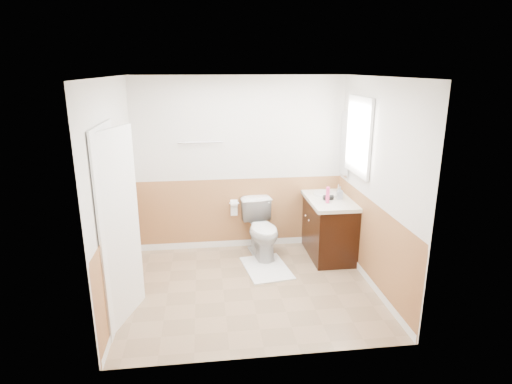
{
  "coord_description": "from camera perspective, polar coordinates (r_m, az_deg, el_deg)",
  "views": [
    {
      "loc": [
        -0.51,
        -4.62,
        2.6
      ],
      "look_at": [
        0.1,
        0.25,
        1.15
      ],
      "focal_mm": 29.73,
      "sensor_mm": 36.0,
      "label": 1
    }
  ],
  "objects": [
    {
      "name": "floor",
      "position": [
        5.32,
        -0.75,
        -12.77
      ],
      "size": [
        3.0,
        3.0,
        0.0
      ],
      "primitive_type": "plane",
      "color": "#8C7051",
      "rests_on": "ground"
    },
    {
      "name": "ceiling",
      "position": [
        4.65,
        -0.87,
        15.24
      ],
      "size": [
        3.0,
        3.0,
        0.0
      ],
      "primitive_type": "plane",
      "rotation": [
        3.14,
        0.0,
        0.0
      ],
      "color": "white",
      "rests_on": "floor"
    },
    {
      "name": "wall_back",
      "position": [
        6.09,
        -2.17,
        3.64
      ],
      "size": [
        3.0,
        0.0,
        3.0
      ],
      "primitive_type": "plane",
      "rotation": [
        1.57,
        0.0,
        0.0
      ],
      "color": "silver",
      "rests_on": "floor"
    },
    {
      "name": "wall_front",
      "position": [
        3.62,
        1.5,
        -5.44
      ],
      "size": [
        3.0,
        0.0,
        3.0
      ],
      "primitive_type": "plane",
      "rotation": [
        -1.57,
        0.0,
        0.0
      ],
      "color": "silver",
      "rests_on": "floor"
    },
    {
      "name": "wall_left",
      "position": [
        4.91,
        -18.48,
        -0.36
      ],
      "size": [
        0.0,
        3.0,
        3.0
      ],
      "primitive_type": "plane",
      "rotation": [
        1.57,
        0.0,
        1.57
      ],
      "color": "silver",
      "rests_on": "floor"
    },
    {
      "name": "wall_right",
      "position": [
        5.21,
        15.81,
        0.83
      ],
      "size": [
        0.0,
        3.0,
        3.0
      ],
      "primitive_type": "plane",
      "rotation": [
        1.57,
        0.0,
        -1.57
      ],
      "color": "silver",
      "rests_on": "floor"
    },
    {
      "name": "wainscot_back",
      "position": [
        6.29,
        -2.09,
        -3.06
      ],
      "size": [
        3.0,
        0.0,
        3.0
      ],
      "primitive_type": "plane",
      "rotation": [
        1.57,
        0.0,
        0.0
      ],
      "color": "#AD7745",
      "rests_on": "floor"
    },
    {
      "name": "wainscot_front",
      "position": [
        3.97,
        1.39,
        -15.47
      ],
      "size": [
        3.0,
        0.0,
        3.0
      ],
      "primitive_type": "plane",
      "rotation": [
        -1.57,
        0.0,
        0.0
      ],
      "color": "#AD7745",
      "rests_on": "floor"
    },
    {
      "name": "wainscot_left",
      "position": [
        5.16,
        -17.59,
        -8.35
      ],
      "size": [
        0.0,
        2.6,
        2.6
      ],
      "primitive_type": "plane",
      "rotation": [
        1.57,
        0.0,
        1.57
      ],
      "color": "#AD7745",
      "rests_on": "floor"
    },
    {
      "name": "wainscot_right",
      "position": [
        5.45,
        15.08,
        -6.79
      ],
      "size": [
        0.0,
        2.6,
        2.6
      ],
      "primitive_type": "plane",
      "rotation": [
        1.57,
        0.0,
        -1.57
      ],
      "color": "#AD7745",
      "rests_on": "floor"
    },
    {
      "name": "toilet",
      "position": [
        6.01,
        0.82,
        -5.05
      ],
      "size": [
        0.56,
        0.84,
        0.8
      ],
      "primitive_type": "imported",
      "rotation": [
        0.0,
        0.0,
        0.15
      ],
      "color": "silver",
      "rests_on": "floor"
    },
    {
      "name": "bath_mat",
      "position": [
        5.77,
        1.41,
        -10.19
      ],
      "size": [
        0.66,
        0.87,
        0.02
      ],
      "primitive_type": "cube",
      "rotation": [
        0.0,
        0.0,
        0.15
      ],
      "color": "white",
      "rests_on": "floor"
    },
    {
      "name": "vanity_cabinet",
      "position": [
        6.17,
        9.6,
        -4.67
      ],
      "size": [
        0.55,
        1.1,
        0.8
      ],
      "primitive_type": "cube",
      "color": "black",
      "rests_on": "floor"
    },
    {
      "name": "vanity_knob_left",
      "position": [
        5.95,
        7.16,
        -3.83
      ],
      "size": [
        0.03,
        0.03,
        0.03
      ],
      "primitive_type": "sphere",
      "color": "#B7B7BE",
      "rests_on": "vanity_cabinet"
    },
    {
      "name": "vanity_knob_right",
      "position": [
        6.13,
        6.71,
        -3.19
      ],
      "size": [
        0.03,
        0.03,
        0.03
      ],
      "primitive_type": "sphere",
      "color": "silver",
      "rests_on": "vanity_cabinet"
    },
    {
      "name": "countertop",
      "position": [
        6.03,
        9.7,
        -0.9
      ],
      "size": [
        0.6,
        1.15,
        0.05
      ],
      "primitive_type": "cube",
      "color": "beige",
      "rests_on": "vanity_cabinet"
    },
    {
      "name": "sink_basin",
      "position": [
        6.16,
        9.41,
        -0.18
      ],
      "size": [
        0.36,
        0.36,
        0.02
      ],
      "primitive_type": "cylinder",
      "color": "white",
      "rests_on": "countertop"
    },
    {
      "name": "faucet",
      "position": [
        6.2,
        11.03,
        0.42
      ],
      "size": [
        0.02,
        0.02,
        0.14
      ],
      "primitive_type": "cylinder",
      "color": "silver",
      "rests_on": "countertop"
    },
    {
      "name": "lotion_bottle",
      "position": [
        5.73,
        9.62,
        -0.4
      ],
      "size": [
        0.05,
        0.05,
        0.22
      ],
      "primitive_type": "cylinder",
      "color": "#ED3D7F",
      "rests_on": "countertop"
    },
    {
      "name": "soap_dispenser",
      "position": [
        5.95,
        11.21,
        -0.11
      ],
      "size": [
        0.09,
        0.09,
        0.17
      ],
      "primitive_type": "imported",
      "rotation": [
        0.0,
        0.0,
        -0.15
      ],
      "color": "gray",
      "rests_on": "countertop"
    },
    {
      "name": "hair_dryer_body",
      "position": [
        5.88,
        9.7,
        -0.72
      ],
      "size": [
        0.14,
        0.07,
        0.07
      ],
      "primitive_type": "cylinder",
      "rotation": [
        0.0,
        1.57,
        0.0
      ],
      "color": "black",
      "rests_on": "countertop"
    },
    {
      "name": "hair_dryer_handle",
      "position": [
        5.89,
        9.39,
        -1.0
      ],
      "size": [
        0.03,
        0.03,
        0.07
      ],
      "primitive_type": "cylinder",
      "color": "black",
      "rests_on": "countertop"
    },
    {
      "name": "mirror_panel",
      "position": [
        6.14,
        11.9,
        6.27
      ],
      "size": [
        0.02,
        0.35,
        0.9
      ],
      "primitive_type": "cube",
      "color": "silver",
      "rests_on": "wall_right"
    },
    {
      "name": "window_frame",
      "position": [
        5.63,
        13.63,
        7.33
      ],
      "size": [
        0.04,
        0.8,
        1.0
      ],
      "primitive_type": "cube",
      "color": "white",
      "rests_on": "wall_right"
    },
    {
      "name": "window_glass",
      "position": [
        5.64,
        13.79,
        7.33
      ],
      "size": [
        0.01,
        0.7,
        0.9
      ],
      "primitive_type": "cube",
      "color": "white",
      "rests_on": "wall_right"
    },
    {
      "name": "door",
      "position": [
        4.54,
        -18.02,
        -4.72
      ],
      "size": [
        0.29,
        0.78,
        2.04
      ],
      "primitive_type": "cube",
      "rotation": [
        0.0,
        0.0,
        -0.31
      ],
      "color": "white",
      "rests_on": "wall_left"
    },
    {
      "name": "door_frame",
      "position": [
        4.56,
        -18.97,
        -4.62
      ],
      "size": [
        0.02,
        0.92,
        2.1
      ],
      "primitive_type": "cube",
      "color": "white",
      "rests_on": "wall_left"
    },
    {
      "name": "door_knob",
      "position": [
        4.86,
        -16.57,
        -4.09
      ],
      "size": [
        0.06,
        0.06,
        0.06
      ],
      "primitive_type": "sphere",
      "color": "silver",
      "rests_on": "door"
    },
    {
      "name": "towel_bar",
      "position": [
        5.95,
        -7.48,
        6.65
      ],
      "size": [
        0.62,
        0.02,
        0.02
      ],
      "primitive_type": "cylinder",
      "rotation": [
        0.0,
        1.57,
        0.0
      ],
      "color": "silver",
      "rests_on": "wall_back"
    },
    {
      "name": "tp_holder_bar",
      "position": [
        6.16,
        -2.98,
        -1.53
      ],
      "size": [
        0.14,
        0.02,
        0.02
      ],
      "primitive_type": "cylinder",
      "rotation": [
        0.0,
        1.57,
        0.0
      ],
      "color": "silver",
      "rests_on": "wall_back"
    },
    {
      "name": "tp_roll",
      "position": [
        6.16,
        -2.98,
        -1.53
      ],
      "size": [
        0.1,
        0.11,
        0.11
      ],
      "primitive_type": "cylinder",
      "rotation": [
        0.0,
        1.57,
        0.0
      ],
      "color": "white",
      "rests_on": "tp_holder_bar"
    },
    {
      "name": "tp_sheet",
      "position": [
        6.19,
        -2.97,
        -2.5
      ],
      "size": [
        0.1,
        0.01,
        0.16
      ],
      "primitive_type": "cube",
      "color": "white",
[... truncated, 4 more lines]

